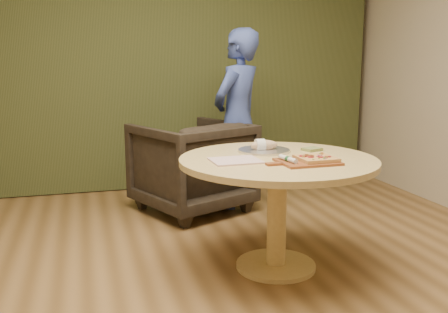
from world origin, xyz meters
TOP-DOWN VIEW (x-y plane):
  - room_shell at (0.00, 0.00)m, footprint 5.04×6.04m
  - curtain at (0.00, 2.90)m, footprint 4.80×0.14m
  - pedestal_table at (0.44, 0.52)m, footprint 1.27×1.27m
  - pizza_paddle at (0.54, 0.32)m, footprint 0.45×0.29m
  - flatbread_pizza at (0.60, 0.31)m, footprint 0.23×0.23m
  - cutlery_roll at (0.42, 0.33)m, footprint 0.06×0.20m
  - newspaper at (0.14, 0.49)m, footprint 0.31×0.26m
  - serving_tray at (0.43, 0.75)m, footprint 0.36×0.36m
  - bread_roll at (0.42, 0.75)m, footprint 0.19×0.09m
  - green_packet at (0.76, 0.69)m, footprint 0.14×0.13m
  - armchair at (0.18, 1.94)m, footprint 1.15×1.12m
  - person_standing at (0.62, 1.99)m, footprint 0.72×0.69m

SIDE VIEW (x-z plane):
  - armchair at x=0.18m, z-range 0.00..0.91m
  - pedestal_table at x=0.44m, z-range 0.23..0.98m
  - newspaper at x=0.14m, z-range 0.75..0.76m
  - serving_tray at x=0.43m, z-range 0.75..0.77m
  - pizza_paddle at x=0.54m, z-range 0.75..0.77m
  - green_packet at x=0.76m, z-range 0.75..0.77m
  - flatbread_pizza at x=0.60m, z-range 0.76..0.79m
  - cutlery_roll at x=0.42m, z-range 0.76..0.80m
  - bread_roll at x=0.42m, z-range 0.75..0.84m
  - person_standing at x=0.62m, z-range 0.00..1.65m
  - room_shell at x=0.00m, z-range -0.02..2.82m
  - curtain at x=0.00m, z-range 0.01..2.79m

